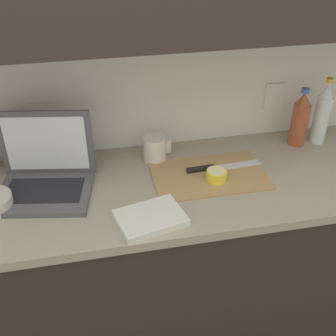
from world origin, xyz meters
The scene contains 9 objects.
counter_unit centered at (-0.02, 0.00, 0.47)m, with size 2.41×0.60×0.92m.
laptop centered at (-0.27, 0.07, 0.98)m, with size 0.38×0.32×0.28m.
cutting_board centered at (0.34, 0.02, 0.92)m, with size 0.44×0.27×0.01m, color tan.
knife centered at (0.36, 0.05, 0.93)m, with size 0.31×0.05×0.02m.
lemon_half_cut centered at (0.36, -0.02, 0.94)m, with size 0.08×0.08×0.04m.
bottle_green_soda centered at (0.78, 0.18, 1.03)m, with size 0.07×0.07×0.26m.
bottle_oil_tall centered at (0.88, 0.18, 1.05)m, with size 0.06×0.06×0.29m.
measuring_cup centered at (0.16, 0.18, 0.97)m, with size 0.11×0.09×0.10m.
dish_towel centered at (0.08, -0.20, 0.93)m, with size 0.22×0.16×0.02m, color silver.
Camera 1 is at (-0.09, -1.27, 1.84)m, focal length 45.00 mm.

